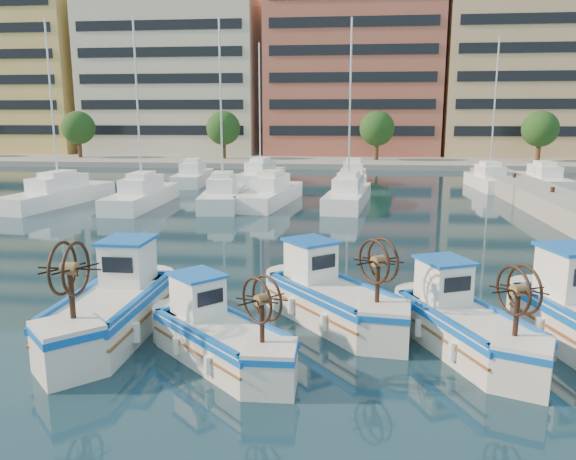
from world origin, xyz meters
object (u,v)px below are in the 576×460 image
Objects in this scene: fishing_boat_a at (113,305)px; fishing_boat_b at (219,333)px; fishing_boat_c at (331,296)px; fishing_boat_d at (464,322)px.

fishing_boat_a is 1.26× the size of fishing_boat_b.
fishing_boat_c reaches higher than fishing_boat_b.
fishing_boat_d is at bearing -34.19° from fishing_boat_b.
fishing_boat_a is at bearing 156.40° from fishing_boat_d.
fishing_boat_d is (8.96, -0.01, -0.10)m from fishing_boat_a.
fishing_boat_b is 0.87× the size of fishing_boat_d.
fishing_boat_c is at bearing 130.98° from fishing_boat_d.
fishing_boat_a reaches higher than fishing_boat_c.
fishing_boat_d is (5.84, 1.25, 0.05)m from fishing_boat_b.
fishing_boat_b is 0.87× the size of fishing_boat_c.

